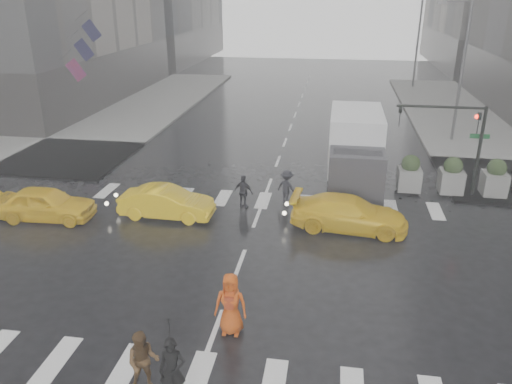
% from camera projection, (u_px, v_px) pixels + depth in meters
% --- Properties ---
extents(ground, '(120.00, 120.00, 0.00)m').
position_uv_depth(ground, '(240.00, 263.00, 18.56)').
color(ground, black).
rests_on(ground, ground).
extents(sidewalk_nw, '(35.00, 35.00, 0.15)m').
position_uv_depth(sidewalk_nw, '(28.00, 124.00, 37.38)').
color(sidewalk_nw, slate).
rests_on(sidewalk_nw, ground).
extents(road_markings, '(18.00, 48.00, 0.01)m').
position_uv_depth(road_markings, '(240.00, 263.00, 18.56)').
color(road_markings, silver).
rests_on(road_markings, ground).
extents(traffic_signal_pole, '(4.45, 0.42, 4.50)m').
position_uv_depth(traffic_signal_pole, '(460.00, 133.00, 23.36)').
color(traffic_signal_pole, black).
rests_on(traffic_signal_pole, ground).
extents(street_lamp_near, '(2.15, 0.22, 9.00)m').
position_uv_depth(street_lamp_near, '(460.00, 66.00, 31.58)').
color(street_lamp_near, '#59595B').
rests_on(street_lamp_near, ground).
extents(street_lamp_far, '(2.15, 0.22, 9.00)m').
position_uv_depth(street_lamp_far, '(417.00, 38.00, 49.88)').
color(street_lamp_far, '#59595B').
rests_on(street_lamp_far, ground).
extents(planter_west, '(1.10, 1.10, 1.80)m').
position_uv_depth(planter_west, '(410.00, 174.00, 24.67)').
color(planter_west, slate).
rests_on(planter_west, ground).
extents(planter_mid, '(1.10, 1.10, 1.80)m').
position_uv_depth(planter_mid, '(452.00, 176.00, 24.38)').
color(planter_mid, slate).
rests_on(planter_mid, ground).
extents(planter_east, '(1.10, 1.10, 1.80)m').
position_uv_depth(planter_east, '(495.00, 178.00, 24.09)').
color(planter_east, slate).
rests_on(planter_east, ground).
extents(flag_cluster, '(2.87, 3.06, 4.69)m').
position_uv_depth(flag_cluster, '(80.00, 47.00, 35.56)').
color(flag_cluster, '#59595B').
rests_on(flag_cluster, ground).
extents(pedestrian_black, '(1.10, 1.11, 2.43)m').
position_uv_depth(pedestrian_black, '(171.00, 347.00, 11.80)').
color(pedestrian_black, black).
rests_on(pedestrian_black, ground).
extents(pedestrian_brown, '(0.96, 0.83, 1.70)m').
position_uv_depth(pedestrian_brown, '(143.00, 362.00, 12.39)').
color(pedestrian_brown, '#4B331B').
rests_on(pedestrian_brown, ground).
extents(pedestrian_orange, '(0.96, 0.63, 1.95)m').
position_uv_depth(pedestrian_orange, '(231.00, 304.00, 14.46)').
color(pedestrian_orange, '#C5460D').
rests_on(pedestrian_orange, ground).
extents(pedestrian_far_a, '(1.07, 0.85, 1.60)m').
position_uv_depth(pedestrian_far_a, '(244.00, 192.00, 22.94)').
color(pedestrian_far_a, black).
rests_on(pedestrian_far_a, ground).
extents(pedestrian_far_b, '(1.24, 1.09, 1.68)m').
position_uv_depth(pedestrian_far_b, '(287.00, 187.00, 23.37)').
color(pedestrian_far_b, black).
rests_on(pedestrian_far_b, ground).
extents(taxi_front, '(4.36, 1.96, 1.45)m').
position_uv_depth(taxi_front, '(46.00, 204.00, 21.86)').
color(taxi_front, yellow).
rests_on(taxi_front, ground).
extents(taxi_mid, '(4.19, 1.53, 1.37)m').
position_uv_depth(taxi_mid, '(167.00, 203.00, 22.08)').
color(taxi_mid, yellow).
rests_on(taxi_mid, ground).
extents(taxi_rear, '(4.46, 2.33, 1.42)m').
position_uv_depth(taxi_rear, '(349.00, 213.00, 20.96)').
color(taxi_rear, yellow).
rests_on(taxi_rear, ground).
extents(box_truck, '(2.61, 6.97, 3.70)m').
position_uv_depth(box_truck, '(355.00, 149.00, 25.10)').
color(box_truck, silver).
rests_on(box_truck, ground).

